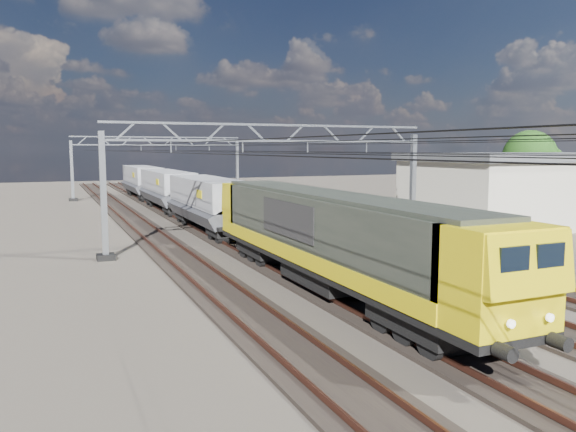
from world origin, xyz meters
name	(u,v)px	position (x,y,z in m)	size (l,w,h in m)	color
ground	(305,260)	(0.00, 0.00, 0.00)	(160.00, 160.00, 0.00)	#2A241F
track_outer_west	(191,268)	(-6.00, 0.00, 0.07)	(2.60, 140.00, 0.30)	black
track_loco	(269,261)	(-2.00, 0.00, 0.07)	(2.60, 140.00, 0.30)	black
track_inner_east	(339,255)	(2.00, 0.00, 0.07)	(2.60, 140.00, 0.30)	black
track_outer_east	(402,250)	(6.00, 0.00, 0.07)	(2.60, 140.00, 0.30)	black
catenary_gantry_mid	(276,180)	(0.00, 4.00, 3.91)	(19.90, 0.90, 7.11)	#99A0A7
catenary_gantry_far	(159,164)	(0.00, 40.00, 3.91)	(19.90, 0.90, 7.11)	#99A0A7
overhead_wires	(252,148)	(0.00, 8.00, 5.75)	(12.03, 140.00, 0.53)	black
locomotive	(328,235)	(-2.00, -6.36, 2.33)	(2.76, 21.10, 3.62)	black
hopper_wagon_lead	(209,200)	(-2.00, 11.34, 2.23)	(3.38, 13.00, 3.25)	black
hopper_wagon_mid	(167,187)	(-2.00, 25.54, 2.23)	(3.38, 13.00, 3.25)	black
hopper_wagon_third	(142,179)	(-2.00, 39.74, 2.23)	(3.38, 13.00, 3.25)	black
industrial_shed	(533,188)	(22.00, 6.00, 2.73)	(18.60, 10.60, 5.40)	beige
tree_far	(534,159)	(30.32, 13.79, 4.76)	(5.46, 5.06, 7.46)	#3C2A1B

